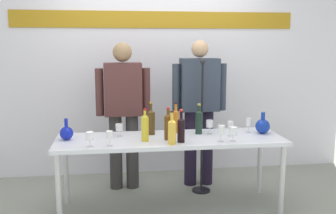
% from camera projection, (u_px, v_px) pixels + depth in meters
% --- Properties ---
extents(ground_plane, '(10.00, 10.00, 0.00)m').
position_uv_depth(ground_plane, '(170.00, 208.00, 3.94)').
color(ground_plane, gray).
extents(back_wall, '(4.90, 0.11, 3.00)m').
position_uv_depth(back_wall, '(156.00, 53.00, 4.92)').
color(back_wall, silver).
rests_on(back_wall, ground).
extents(display_table, '(2.18, 0.68, 0.72)m').
position_uv_depth(display_table, '(170.00, 143.00, 3.84)').
color(display_table, silver).
rests_on(display_table, ground).
extents(decanter_blue_left, '(0.13, 0.13, 0.20)m').
position_uv_depth(decanter_blue_left, '(67.00, 133.00, 3.73)').
color(decanter_blue_left, '#1222B5').
rests_on(decanter_blue_left, display_table).
extents(decanter_blue_right, '(0.15, 0.15, 0.22)m').
position_uv_depth(decanter_blue_right, '(263.00, 126.00, 3.99)').
color(decanter_blue_right, '#1433A0').
rests_on(decanter_blue_right, display_table).
extents(presenter_left, '(0.60, 0.22, 1.64)m').
position_uv_depth(presenter_left, '(123.00, 107.00, 4.38)').
color(presenter_left, '#333130').
rests_on(presenter_left, ground).
extents(presenter_right, '(0.62, 0.22, 1.66)m').
position_uv_depth(presenter_right, '(199.00, 103.00, 4.49)').
color(presenter_right, black).
rests_on(presenter_right, ground).
extents(wine_bottle_0, '(0.07, 0.07, 0.31)m').
position_uv_depth(wine_bottle_0, '(172.00, 131.00, 3.56)').
color(wine_bottle_0, gold).
rests_on(wine_bottle_0, display_table).
extents(wine_bottle_1, '(0.07, 0.07, 0.31)m').
position_uv_depth(wine_bottle_1, '(199.00, 121.00, 3.97)').
color(wine_bottle_1, '#193025').
rests_on(wine_bottle_1, display_table).
extents(wine_bottle_2, '(0.08, 0.08, 0.33)m').
position_uv_depth(wine_bottle_2, '(151.00, 121.00, 3.94)').
color(wine_bottle_2, '#493414').
rests_on(wine_bottle_2, display_table).
extents(wine_bottle_3, '(0.07, 0.07, 0.30)m').
position_uv_depth(wine_bottle_3, '(181.00, 129.00, 3.63)').
color(wine_bottle_3, black).
rests_on(wine_bottle_3, display_table).
extents(wine_bottle_4, '(0.07, 0.07, 0.31)m').
position_uv_depth(wine_bottle_4, '(145.00, 127.00, 3.67)').
color(wine_bottle_4, gold).
rests_on(wine_bottle_4, display_table).
extents(wine_bottle_5, '(0.06, 0.06, 0.32)m').
position_uv_depth(wine_bottle_5, '(176.00, 120.00, 4.01)').
color(wine_bottle_5, '#C76E1D').
rests_on(wine_bottle_5, display_table).
extents(wine_bottle_6, '(0.07, 0.07, 0.31)m').
position_uv_depth(wine_bottle_6, '(168.00, 126.00, 3.73)').
color(wine_bottle_6, '#55330E').
rests_on(wine_bottle_6, display_table).
extents(wine_glass_left_0, '(0.06, 0.06, 0.14)m').
position_uv_depth(wine_glass_left_0, '(109.00, 135.00, 3.50)').
color(wine_glass_left_0, white).
rests_on(wine_glass_left_0, display_table).
extents(wine_glass_left_1, '(0.07, 0.07, 0.13)m').
position_uv_depth(wine_glass_left_1, '(119.00, 127.00, 3.86)').
color(wine_glass_left_1, white).
rests_on(wine_glass_left_1, display_table).
extents(wine_glass_left_2, '(0.07, 0.07, 0.13)m').
position_uv_depth(wine_glass_left_2, '(90.00, 136.00, 3.48)').
color(wine_glass_left_2, white).
rests_on(wine_glass_left_2, display_table).
extents(wine_glass_right_0, '(0.07, 0.07, 0.14)m').
position_uv_depth(wine_glass_right_0, '(210.00, 124.00, 3.96)').
color(wine_glass_right_0, white).
rests_on(wine_glass_right_0, display_table).
extents(wine_glass_right_1, '(0.07, 0.07, 0.14)m').
position_uv_depth(wine_glass_right_1, '(233.00, 131.00, 3.67)').
color(wine_glass_right_1, white).
rests_on(wine_glass_right_1, display_table).
extents(wine_glass_right_2, '(0.06, 0.06, 0.15)m').
position_uv_depth(wine_glass_right_2, '(249.00, 122.00, 4.03)').
color(wine_glass_right_2, white).
rests_on(wine_glass_right_2, display_table).
extents(wine_glass_right_3, '(0.06, 0.06, 0.15)m').
position_uv_depth(wine_glass_right_3, '(230.00, 125.00, 3.87)').
color(wine_glass_right_3, white).
rests_on(wine_glass_right_3, display_table).
extents(wine_glass_right_4, '(0.07, 0.07, 0.15)m').
position_uv_depth(wine_glass_right_4, '(221.00, 130.00, 3.65)').
color(wine_glass_right_4, white).
rests_on(wine_glass_right_4, display_table).
extents(microphone_stand, '(0.20, 0.20, 1.47)m').
position_uv_depth(microphone_stand, '(202.00, 149.00, 4.33)').
color(microphone_stand, black).
rests_on(microphone_stand, ground).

